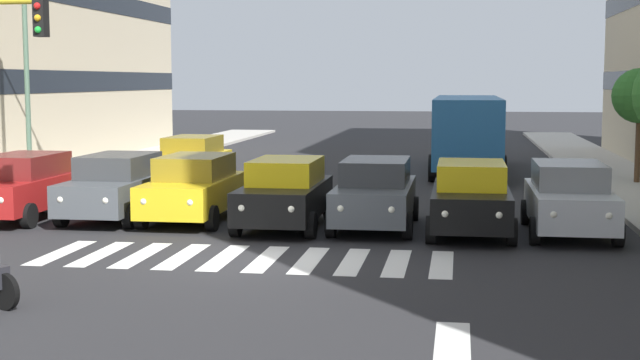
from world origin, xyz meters
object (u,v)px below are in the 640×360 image
at_px(car_4, 194,187).
at_px(car_6, 23,186).
at_px(car_2, 375,193).
at_px(car_1, 471,197).
at_px(bus_behind_traffic, 467,126).
at_px(car_3, 285,193).
at_px(car_row2_0, 192,160).
at_px(street_tree_2, 640,96).
at_px(car_0, 569,198).
at_px(street_lamp_right, 37,43).
at_px(car_5, 117,186).

relative_size(car_4, car_6, 1.00).
bearing_deg(car_2, car_1, 168.32).
bearing_deg(bus_behind_traffic, car_3, 72.61).
distance_m(car_6, car_row2_0, 8.40).
relative_size(car_6, street_tree_2, 1.12).
distance_m(car_0, bus_behind_traffic, 14.81).
height_order(car_6, street_lamp_right, street_lamp_right).
distance_m(car_3, bus_behind_traffic, 15.36).
height_order(car_1, car_4, same).
bearing_deg(bus_behind_traffic, car_6, 50.36).
bearing_deg(car_4, street_lamp_right, -34.19).
relative_size(car_3, car_4, 1.00).
bearing_deg(street_lamp_right, car_0, 162.51).
relative_size(car_6, street_lamp_right, 0.57).
xyz_separation_m(car_0, street_tree_2, (-3.52, -10.54, 2.24)).
xyz_separation_m(car_4, car_row2_0, (2.41, -7.79, 0.00)).
distance_m(car_2, car_4, 4.83).
height_order(car_1, car_3, same).
bearing_deg(car_2, car_3, 6.77).
bearing_deg(car_4, car_1, 172.61).
bearing_deg(car_row2_0, car_6, 74.70).
height_order(car_2, car_6, same).
relative_size(car_2, street_lamp_right, 0.57).
bearing_deg(car_0, street_tree_2, -108.46).
relative_size(bus_behind_traffic, street_tree_2, 2.65).
xyz_separation_m(car_5, street_lamp_right, (4.22, -4.29, 3.96)).
xyz_separation_m(car_3, bus_behind_traffic, (-4.58, -14.62, 0.97)).
distance_m(car_0, car_2, 4.67).
xyz_separation_m(car_4, car_6, (4.63, 0.30, 0.00)).
bearing_deg(street_tree_2, car_1, 61.61).
relative_size(car_2, car_3, 1.00).
bearing_deg(car_6, street_lamp_right, -69.68).
height_order(car_2, car_5, same).
relative_size(car_4, bus_behind_traffic, 0.42).
bearing_deg(car_3, car_0, -179.75).
xyz_separation_m(car_1, street_tree_2, (-5.84, -10.79, 2.24)).
xyz_separation_m(car_row2_0, bus_behind_traffic, (-9.57, -6.12, 0.97)).
bearing_deg(car_5, car_row2_0, -87.79).
distance_m(street_lamp_right, street_tree_2, 20.18).
bearing_deg(car_row2_0, car_3, 120.39).
bearing_deg(street_lamp_right, car_6, 110.32).
height_order(car_4, bus_behind_traffic, bus_behind_traffic).
xyz_separation_m(car_4, street_lamp_right, (6.33, -4.30, 3.96)).
height_order(bus_behind_traffic, street_lamp_right, street_lamp_right).
xyz_separation_m(car_0, car_3, (6.89, 0.03, 0.00)).
xyz_separation_m(car_6, car_row2_0, (-2.22, -8.10, 0.00)).
distance_m(car_1, car_2, 2.40).
relative_size(car_4, street_lamp_right, 0.57).
bearing_deg(car_3, car_row2_0, -59.61).
relative_size(car_row2_0, street_tree_2, 1.12).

